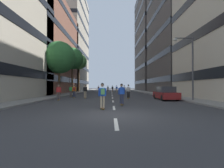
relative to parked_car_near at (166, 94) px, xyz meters
name	(u,v)px	position (x,y,z in m)	size (l,w,h in m)	color
ground_plane	(112,93)	(-6.05, 21.68, -0.70)	(189.90, 189.90, 0.00)	#333335
sidewalk_left	(80,92)	(-14.56, 25.64, -0.63)	(2.52, 87.04, 0.14)	gray
sidewalk_right	(143,92)	(2.46, 25.64, -0.63)	(2.52, 87.04, 0.14)	gray
lane_markings	(112,92)	(-6.05, 23.03, -0.70)	(0.16, 72.20, 0.01)	silver
building_left_mid	(29,48)	(-24.41, 17.39, 9.20)	(17.31, 23.68, 19.63)	brown
building_left_far	(60,41)	(-24.41, 39.40, 16.91)	(17.31, 24.02, 35.04)	#B2A893
building_right_mid	(194,27)	(12.31, 17.39, 14.10)	(17.31, 18.13, 29.42)	#4C4744
building_right_far	(163,41)	(12.31, 39.40, 16.89)	(17.31, 20.89, 34.99)	#4C4744
parked_car_near	(166,94)	(0.00, 0.00, 0.00)	(1.82, 4.40, 1.52)	maroon
street_tree_near	(59,58)	(-14.56, 7.62, 5.47)	(5.15, 5.15, 8.62)	#4C3823
street_tree_mid	(79,62)	(-14.56, 23.73, 7.15)	(4.03, 4.03, 9.79)	#4C3823
street_tree_far	(72,59)	(-14.56, 16.44, 6.79)	(4.63, 4.63, 9.70)	#4C3823
streetlamp_right	(189,61)	(1.84, -1.89, 3.44)	(2.13, 0.30, 6.50)	#3F3F44
skater_0	(98,88)	(-10.14, 32.42, 0.32)	(0.55, 0.92, 1.78)	brown
skater_1	(59,91)	(-12.04, -0.61, 0.29)	(0.57, 0.92, 1.78)	brown
skater_2	(71,90)	(-12.29, 5.96, 0.29)	(0.54, 0.91, 1.78)	brown
skater_3	(128,90)	(-4.04, 2.15, 0.32)	(0.57, 0.92, 1.78)	brown
skater_4	(124,89)	(-3.61, 13.81, 0.29)	(0.54, 0.91, 1.78)	brown
skater_5	(74,90)	(-11.22, 3.33, 0.32)	(0.56, 0.92, 1.78)	brown
skater_6	(117,88)	(-4.77, 24.02, 0.29)	(0.55, 0.91, 1.78)	brown
skater_7	(122,93)	(-5.38, -5.15, 0.29)	(0.54, 0.91, 1.78)	brown
skater_8	(85,91)	(-9.60, 2.53, 0.29)	(0.57, 0.92, 1.78)	brown
skater_9	(102,94)	(-6.84, -7.68, 0.32)	(0.56, 0.92, 1.78)	brown
skater_10	(112,88)	(-5.84, 26.89, 0.32)	(0.54, 0.90, 1.78)	brown
skater_11	(108,88)	(-7.18, 30.68, 0.29)	(0.56, 0.92, 1.78)	brown
skater_12	(121,89)	(-3.95, 17.25, 0.29)	(0.53, 0.90, 1.78)	brown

